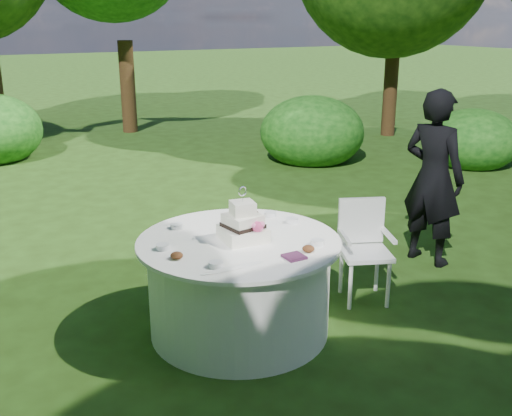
# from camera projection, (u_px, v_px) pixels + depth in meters

# --- Properties ---
(ground) EXTENTS (80.00, 80.00, 0.00)m
(ground) POSITION_uv_depth(u_px,v_px,m) (240.00, 330.00, 4.79)
(ground) COLOR #233C10
(ground) RESTS_ON ground
(napkins) EXTENTS (0.14, 0.14, 0.02)m
(napkins) POSITION_uv_depth(u_px,v_px,m) (294.00, 257.00, 4.21)
(napkins) COLOR #4B203F
(napkins) RESTS_ON table
(feather_plume) EXTENTS (0.48, 0.07, 0.01)m
(feather_plume) POSITION_uv_depth(u_px,v_px,m) (233.00, 268.00, 4.02)
(feather_plume) COLOR white
(feather_plume) RESTS_ON table
(guest) EXTENTS (0.57, 0.73, 1.75)m
(guest) POSITION_uv_depth(u_px,v_px,m) (433.00, 178.00, 5.90)
(guest) COLOR black
(guest) RESTS_ON ground
(table) EXTENTS (1.56, 1.56, 0.77)m
(table) POSITION_uv_depth(u_px,v_px,m) (239.00, 285.00, 4.67)
(table) COLOR white
(table) RESTS_ON ground
(cake) EXTENTS (0.34, 0.35, 0.43)m
(cake) POSITION_uv_depth(u_px,v_px,m) (243.00, 226.00, 4.52)
(cake) COLOR white
(cake) RESTS_ON table
(chair) EXTENTS (0.54, 0.54, 0.88)m
(chair) POSITION_uv_depth(u_px,v_px,m) (364.00, 242.00, 5.22)
(chair) COLOR white
(chair) RESTS_ON ground
(votives) EXTENTS (1.24, 0.96, 0.04)m
(votives) POSITION_uv_depth(u_px,v_px,m) (241.00, 234.00, 4.61)
(votives) COLOR white
(votives) RESTS_ON table
(petal_cups) EXTENTS (1.01, 0.99, 0.05)m
(petal_cups) POSITION_uv_depth(u_px,v_px,m) (247.00, 238.00, 4.53)
(petal_cups) COLOR #562D16
(petal_cups) RESTS_ON table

